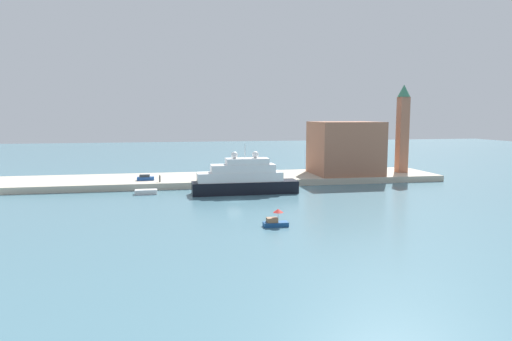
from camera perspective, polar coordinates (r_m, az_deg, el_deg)
The scene contains 10 objects.
ground at distance 88.45m, azimuth -2.69°, elevation -3.82°, with size 400.00×400.00×0.00m, color slate.
quay_dock at distance 113.49m, azimuth -4.57°, elevation -1.07°, with size 110.00×19.41×1.47m, color #B7AD99.
large_yacht at distance 96.43m, azimuth -1.57°, elevation -1.10°, with size 22.21×4.91×10.45m.
small_motorboat at distance 68.48m, azimuth 2.42°, elevation -6.26°, with size 3.68×1.58×2.64m.
work_barge at distance 98.62m, azimuth -13.50°, elevation -2.60°, with size 4.49×1.92×0.98m, color silver.
harbor_building at distance 119.03m, azimuth 10.99°, elevation 2.77°, with size 16.09×14.67×13.30m, color #9E664C.
bell_tower at distance 125.68m, azimuth 17.76°, elevation 5.33°, with size 3.28×3.28×22.77m.
parked_car at distance 108.96m, azimuth -13.58°, elevation -0.89°, with size 3.87×1.64×1.31m.
person_figure at distance 105.47m, azimuth -11.87°, elevation -0.98°, with size 0.36×0.36×1.66m.
mooring_bollard at distance 104.56m, azimuth -4.60°, elevation -1.18°, with size 0.47×0.47×0.60m, color black.
Camera 1 is at (-12.53, -85.99, 16.47)m, focal length 32.20 mm.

